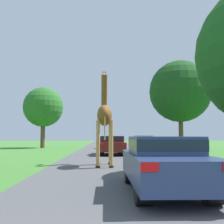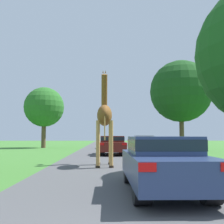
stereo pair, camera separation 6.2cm
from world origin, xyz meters
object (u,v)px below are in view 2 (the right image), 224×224
at_px(giraffe_near_road, 104,116).
at_px(tree_centre_back, 44,107).
at_px(tree_right_cluster, 181,91).
at_px(car_queue_right, 110,142).
at_px(car_queue_left, 112,145).
at_px(car_far_ahead, 144,143).
at_px(car_lead_maroon, 162,162).

distance_m(giraffe_near_road, tree_centre_back, 21.17).
height_order(giraffe_near_road, tree_right_cluster, tree_right_cluster).
bearing_deg(car_queue_right, car_queue_left, -89.78).
relative_size(car_queue_left, car_far_ahead, 1.06).
xyz_separation_m(car_far_ahead, tree_centre_back, (-10.66, 8.00, 4.01)).
xyz_separation_m(car_queue_right, tree_right_cluster, (6.86, -4.67, 5.04)).
relative_size(car_queue_left, tree_right_cluster, 0.50).
bearing_deg(car_lead_maroon, tree_right_cluster, 73.30).
xyz_separation_m(car_far_ahead, tree_right_cluster, (3.91, 1.70, 4.95)).
relative_size(giraffe_near_road, car_queue_right, 1.11).
height_order(tree_centre_back, tree_right_cluster, tree_right_cluster).
bearing_deg(car_far_ahead, car_queue_right, 114.88).
relative_size(car_queue_right, car_queue_left, 1.01).
relative_size(giraffe_near_road, tree_right_cluster, 0.56).
bearing_deg(giraffe_near_road, tree_right_cluster, 60.54).
bearing_deg(tree_centre_back, car_lead_maroon, -71.52).
height_order(car_far_ahead, tree_right_cluster, tree_right_cluster).
relative_size(car_lead_maroon, car_far_ahead, 1.10).
xyz_separation_m(car_lead_maroon, car_queue_right, (-0.97, 24.33, -0.09)).
bearing_deg(tree_centre_back, car_queue_right, -11.94).
height_order(car_queue_right, car_queue_left, car_queue_left).
relative_size(car_lead_maroon, car_queue_left, 1.04).
distance_m(car_queue_left, tree_right_cluster, 10.14).
xyz_separation_m(car_lead_maroon, tree_centre_back, (-8.67, 25.96, 4.01)).
height_order(car_queue_left, tree_centre_back, tree_centre_back).
bearing_deg(tree_right_cluster, giraffe_near_road, -118.75).
distance_m(car_far_ahead, tree_centre_back, 13.92).
height_order(car_queue_right, tree_centre_back, tree_centre_back).
height_order(car_lead_maroon, car_far_ahead, car_far_ahead).
relative_size(giraffe_near_road, car_far_ahead, 1.19).
height_order(car_far_ahead, tree_centre_back, tree_centre_back).
relative_size(car_far_ahead, tree_centre_back, 0.57).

